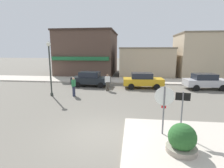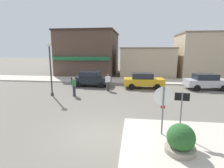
# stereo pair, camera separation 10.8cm
# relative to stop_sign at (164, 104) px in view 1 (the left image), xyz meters

# --- Properties ---
(ground_plane) EXTENTS (160.00, 160.00, 0.00)m
(ground_plane) POSITION_rel_stop_sign_xyz_m (-2.74, -0.10, -1.52)
(ground_plane) COLOR #6B665B
(sidewalk_corner) EXTENTS (6.40, 4.80, 0.15)m
(sidewalk_corner) POSITION_rel_stop_sign_xyz_m (1.49, -0.79, -1.44)
(sidewalk_corner) COLOR beige
(sidewalk_corner) RESTS_ON ground
(kerb_far) EXTENTS (80.00, 4.00, 0.15)m
(kerb_far) POSITION_rel_stop_sign_xyz_m (-2.74, 14.34, -1.44)
(kerb_far) COLOR beige
(kerb_far) RESTS_ON ground
(stop_sign) EXTENTS (0.81, 0.14, 2.30)m
(stop_sign) POSITION_rel_stop_sign_xyz_m (0.00, 0.00, 0.00)
(stop_sign) COLOR slate
(stop_sign) RESTS_ON ground
(one_way_sign) EXTENTS (0.60, 0.10, 2.10)m
(one_way_sign) POSITION_rel_stop_sign_xyz_m (0.76, -0.02, -0.19)
(one_way_sign) COLOR slate
(one_way_sign) RESTS_ON ground
(planter) EXTENTS (1.10, 1.10, 1.23)m
(planter) POSITION_rel_stop_sign_xyz_m (0.45, -1.36, -0.96)
(planter) COLOR gray
(planter) RESTS_ON ground
(lamp_post) EXTENTS (0.36, 0.36, 4.54)m
(lamp_post) POSITION_rel_stop_sign_xyz_m (-8.17, 6.30, 1.44)
(lamp_post) COLOR #333833
(lamp_post) RESTS_ON ground
(parked_car_nearest) EXTENTS (4.08, 2.04, 1.56)m
(parked_car_nearest) POSITION_rel_stop_sign_xyz_m (-5.82, 10.63, -0.71)
(parked_car_nearest) COLOR black
(parked_car_nearest) RESTS_ON ground
(parked_car_second) EXTENTS (4.10, 2.07, 1.56)m
(parked_car_second) POSITION_rel_stop_sign_xyz_m (-0.33, 10.39, -0.71)
(parked_car_second) COLOR gold
(parked_car_second) RESTS_ON ground
(parked_car_third) EXTENTS (4.15, 2.19, 1.56)m
(parked_car_third) POSITION_rel_stop_sign_xyz_m (5.76, 10.51, -0.71)
(parked_car_third) COLOR #B7B7BC
(parked_car_third) RESTS_ON ground
(pedestrian_crossing_near) EXTENTS (0.52, 0.37, 1.61)m
(pedestrian_crossing_near) POSITION_rel_stop_sign_xyz_m (-3.72, 8.71, -0.65)
(pedestrian_crossing_near) COLOR #4C473D
(pedestrian_crossing_near) RESTS_ON ground
(pedestrian_crossing_far) EXTENTS (0.25, 0.56, 1.61)m
(pedestrian_crossing_far) POSITION_rel_stop_sign_xyz_m (-6.26, 6.41, -0.65)
(pedestrian_crossing_far) COLOR #2D334C
(pedestrian_crossing_far) RESTS_ON ground
(building_corner_shop) EXTENTS (8.75, 9.99, 6.77)m
(building_corner_shop) POSITION_rel_stop_sign_xyz_m (-8.63, 21.07, 1.87)
(building_corner_shop) COLOR brown
(building_corner_shop) RESTS_ON ground
(building_storefront_left_near) EXTENTS (7.74, 6.06, 4.21)m
(building_storefront_left_near) POSITION_rel_stop_sign_xyz_m (0.57, 19.61, 0.59)
(building_storefront_left_near) COLOR tan
(building_storefront_left_near) RESTS_ON ground
(building_storefront_left_mid) EXTENTS (8.42, 6.70, 6.22)m
(building_storefront_left_mid) POSITION_rel_stop_sign_xyz_m (9.20, 19.60, 1.60)
(building_storefront_left_mid) COLOR tan
(building_storefront_left_mid) RESTS_ON ground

